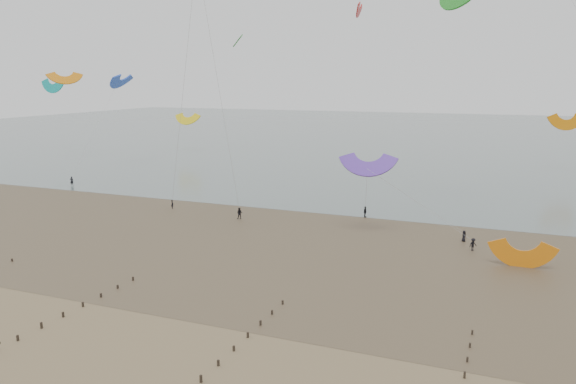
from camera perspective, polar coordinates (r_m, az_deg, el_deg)
The scene contains 6 objects.
ground at distance 48.88m, azimuth -10.67°, elevation -15.53°, with size 500.00×500.00×0.00m, color brown.
sea_and_shore at distance 79.34m, azimuth 0.23°, elevation -4.70°, with size 500.00×665.00×0.03m.
kitesurfer_lead at distance 99.06m, azimuth -11.67°, elevation -1.21°, with size 0.60×0.39×1.63m, color black.
kitesurfers at distance 85.61m, azimuth 14.48°, elevation -3.27°, with size 122.57×17.85×1.89m.
grounded_kite at distance 72.98m, azimuth 22.59°, elevation -7.05°, with size 6.50×3.40×4.95m, color orange, non-canonical shape.
kites_airborne at distance 131.22m, azimuth 4.56°, elevation 12.32°, with size 246.43×125.94×41.04m.
Camera 1 is at (24.05, -36.47, 21.93)m, focal length 35.00 mm.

